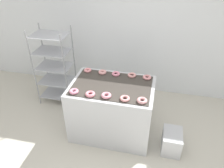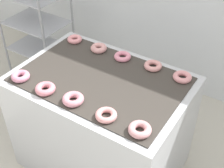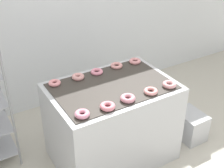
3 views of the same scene
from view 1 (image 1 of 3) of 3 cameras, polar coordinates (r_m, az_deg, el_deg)
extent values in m
plane|color=beige|center=(3.49, -2.73, -19.73)|extent=(14.00, 14.00, 0.00)
cube|color=silver|center=(4.40, 4.33, 14.86)|extent=(8.00, 0.05, 2.80)
cube|color=#B7BABF|center=(3.61, 0.00, -6.59)|extent=(1.29, 0.89, 0.94)
cube|color=#38332D|center=(3.33, 0.00, -0.34)|extent=(1.19, 0.79, 0.01)
cube|color=#262628|center=(3.14, 4.70, -9.50)|extent=(0.12, 0.07, 0.10)
cylinder|color=gray|center=(4.32, -19.81, 3.24)|extent=(0.02, 0.02, 1.53)
cylinder|color=gray|center=(4.03, -12.09, 2.36)|extent=(0.02, 0.02, 1.53)
cylinder|color=gray|center=(4.65, -17.07, 6.01)|extent=(0.02, 0.02, 1.53)
cylinder|color=gray|center=(4.39, -9.75, 5.35)|extent=(0.02, 0.02, 1.53)
cube|color=#A8AAB2|center=(4.65, -13.70, -2.27)|extent=(0.63, 0.46, 0.01)
cube|color=#A8AAB2|center=(4.48, -14.22, 0.99)|extent=(0.63, 0.46, 0.01)
cube|color=#A8AAB2|center=(4.33, -14.78, 4.50)|extent=(0.63, 0.46, 0.01)
cube|color=#A8AAB2|center=(4.19, -15.38, 8.25)|extent=(0.63, 0.46, 0.01)
cube|color=#A8AAB2|center=(4.07, -16.04, 12.23)|extent=(0.63, 0.46, 0.01)
cube|color=#B7BABF|center=(3.63, 15.27, -14.24)|extent=(0.29, 0.39, 0.35)
torus|color=pink|center=(3.20, -9.91, -1.90)|extent=(0.14, 0.14, 0.05)
torus|color=pink|center=(3.11, -5.70, -2.63)|extent=(0.14, 0.14, 0.05)
torus|color=pink|center=(3.07, -1.51, -3.02)|extent=(0.15, 0.15, 0.05)
torus|color=pink|center=(3.03, 3.38, -3.79)|extent=(0.14, 0.14, 0.04)
torus|color=#D29194|center=(3.01, 7.86, -4.29)|extent=(0.14, 0.14, 0.04)
torus|color=pink|center=(3.70, -6.36, 3.61)|extent=(0.13, 0.13, 0.04)
torus|color=#D2918F|center=(3.62, -2.51, 3.13)|extent=(0.13, 0.13, 0.05)
torus|color=pink|center=(3.58, 1.04, 2.70)|extent=(0.13, 0.13, 0.04)
torus|color=#D58E8C|center=(3.56, 5.23, 2.33)|extent=(0.14, 0.14, 0.04)
torus|color=#D88A8D|center=(3.53, 9.12, 1.75)|extent=(0.14, 0.14, 0.04)
camera|label=2|loc=(1.37, 30.57, 9.00)|focal=50.00mm
camera|label=3|loc=(2.07, -67.49, 7.11)|focal=50.00mm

